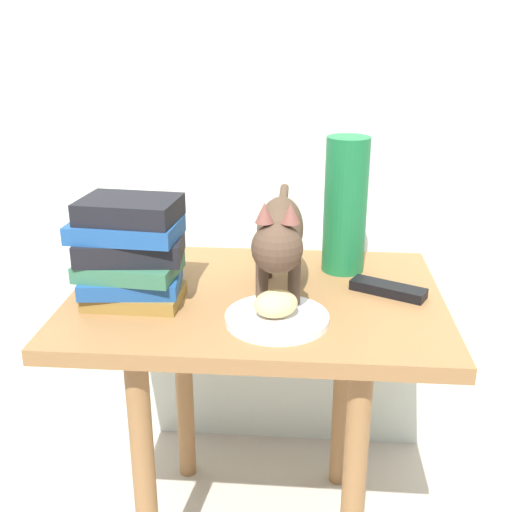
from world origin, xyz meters
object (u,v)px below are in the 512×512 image
object	(u,v)px
side_table	(256,338)
candle_jar	(151,251)
green_vase	(345,206)
tv_remote	(388,289)
cat	(280,234)
book_stack	(130,251)
bread_roll	(276,304)
plate	(277,318)

from	to	relation	value
side_table	candle_jar	world-z (taller)	candle_jar
green_vase	tv_remote	distance (m)	0.20
cat	book_stack	bearing A→B (deg)	-173.14
side_table	cat	bearing A→B (deg)	-19.60
cat	tv_remote	xyz separation A→B (m)	(0.22, 0.04, -0.12)
side_table	bread_roll	world-z (taller)	bread_roll
green_vase	book_stack	bearing A→B (deg)	-154.90
green_vase	plate	bearing A→B (deg)	-116.02
book_stack	green_vase	world-z (taller)	green_vase
plate	cat	distance (m)	0.16
book_stack	green_vase	size ratio (longest dim) A/B	0.74
plate	bread_roll	bearing A→B (deg)	-105.97
candle_jar	tv_remote	size ratio (longest dim) A/B	0.57
side_table	candle_jar	xyz separation A→B (m)	(-0.24, 0.12, 0.14)
bread_roll	tv_remote	distance (m)	0.27
side_table	cat	size ratio (longest dim) A/B	1.54
side_table	book_stack	world-z (taller)	book_stack
plate	cat	world-z (taller)	cat
bread_roll	candle_jar	distance (m)	0.38
cat	plate	bearing A→B (deg)	-89.18
book_stack	plate	bearing A→B (deg)	-14.38
bread_roll	tv_remote	bearing A→B (deg)	34.57
side_table	candle_jar	bearing A→B (deg)	152.78
cat	candle_jar	distance (m)	0.33
cat	green_vase	distance (m)	0.21
candle_jar	green_vase	bearing A→B (deg)	2.65
cat	book_stack	distance (m)	0.29
book_stack	tv_remote	world-z (taller)	book_stack
side_table	plate	distance (m)	0.17
candle_jar	cat	bearing A→B (deg)	-26.06
side_table	green_vase	xyz separation A→B (m)	(0.18, 0.14, 0.25)
bread_roll	green_vase	size ratio (longest dim) A/B	0.27
side_table	bread_roll	bearing A→B (deg)	-70.63
candle_jar	tv_remote	bearing A→B (deg)	-11.80
cat	book_stack	xyz separation A→B (m)	(-0.28, -0.03, -0.03)
side_table	plate	bearing A→B (deg)	-68.77
side_table	candle_jar	size ratio (longest dim) A/B	8.71
side_table	cat	distance (m)	0.24
cat	green_vase	world-z (taller)	green_vase
side_table	bread_roll	xyz separation A→B (m)	(0.05, -0.13, 0.14)
bread_roll	green_vase	bearing A→B (deg)	64.22
bread_roll	cat	xyz separation A→B (m)	(0.00, 0.11, 0.09)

